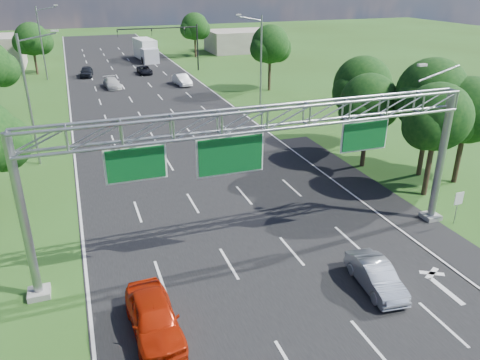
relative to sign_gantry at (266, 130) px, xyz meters
name	(u,v)px	position (x,y,z in m)	size (l,w,h in m)	color
ground	(181,148)	(-0.33, 18.00, -6.89)	(220.00, 220.00, 0.00)	#2A4916
road	(181,148)	(-0.33, 18.00, -6.89)	(18.00, 180.00, 0.02)	black
road_flare	(392,208)	(9.87, 2.00, -6.89)	(3.00, 30.00, 0.02)	black
sign_gantry	(266,130)	(0.00, 0.00, 0.00)	(23.50, 1.00, 9.56)	gray
regulatory_sign	(458,201)	(12.07, -1.02, -5.38)	(0.60, 0.08, 2.10)	gray
traffic_signal	(175,37)	(7.15, 53.00, -1.72)	(12.21, 0.24, 7.00)	black
streetlight_l_near	(30,95)	(-11.63, 18.00, -1.31)	(2.97, 0.22, 10.16)	gray
streetlight_l_far	(43,40)	(-11.63, 53.00, -1.31)	(2.97, 0.22, 10.16)	gray
streetlight_r_mid	(259,58)	(10.97, 28.00, -1.31)	(2.97, 0.22, 10.16)	gray
tree_cluster_right	(411,103)	(14.47, 7.19, -1.58)	(9.91, 14.60, 8.68)	#2D2116
tree_verge_lc	(32,41)	(-13.25, 58.04, -1.92)	(5.76, 4.80, 7.62)	#2D2116
tree_verge_rd	(271,46)	(15.75, 36.04, -1.26)	(5.76, 4.80, 8.28)	#2D2116
tree_verge_re	(195,28)	(13.75, 66.04, -1.70)	(5.76, 4.80, 7.84)	#2D2116
building_right	(239,41)	(23.67, 70.00, -4.89)	(12.00, 9.00, 4.00)	gray
red_coupe	(154,317)	(-6.68, -4.31, -6.08)	(1.91, 4.74, 1.62)	#B82208
silver_sedan	(376,276)	(3.83, -4.77, -6.23)	(1.41, 4.03, 1.33)	#A8ADB4
car_queue_a	(112,83)	(-3.51, 44.39, -6.23)	(1.85, 4.56, 1.32)	silver
car_queue_b	(145,70)	(2.13, 52.75, -6.31)	(1.94, 4.21, 1.17)	black
car_queue_c	(86,72)	(-6.34, 53.55, -6.16)	(1.73, 4.31, 1.47)	black
car_queue_d	(182,80)	(5.68, 43.01, -6.17)	(1.53, 4.40, 1.45)	white
box_truck	(146,50)	(4.57, 65.64, -5.20)	(3.42, 9.58, 3.54)	white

